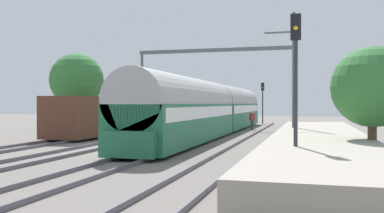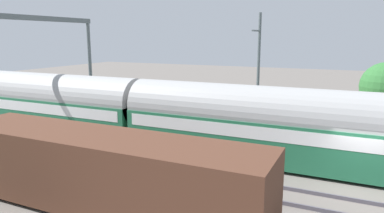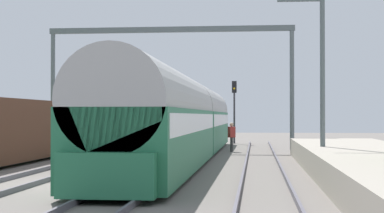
{
  "view_description": "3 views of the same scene",
  "coord_description": "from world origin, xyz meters",
  "px_view_note": "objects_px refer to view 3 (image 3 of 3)",
  "views": [
    {
      "loc": [
        9.12,
        -20.08,
        2.39
      ],
      "look_at": [
        1.92,
        5.66,
        2.2
      ],
      "focal_mm": 39.53,
      "sensor_mm": 36.0,
      "label": 1
    },
    {
      "loc": [
        -15.76,
        0.51,
        6.42
      ],
      "look_at": [
        1.84,
        8.69,
        2.61
      ],
      "focal_mm": 33.29,
      "sensor_mm": 36.0,
      "label": 2
    },
    {
      "loc": [
        5.48,
        -18.78,
        2.14
      ],
      "look_at": [
        0.96,
        25.35,
        2.79
      ],
      "focal_mm": 58.37,
      "sensor_mm": 36.0,
      "label": 3
    }
  ],
  "objects_px": {
    "freight_car": "(11,130)",
    "railway_signal_far": "(234,103)",
    "passenger_train": "(184,119)",
    "person_crossing": "(232,134)",
    "catenary_gantry": "(170,58)"
  },
  "relations": [
    {
      "from": "person_crossing",
      "to": "railway_signal_far",
      "type": "height_order",
      "value": "railway_signal_far"
    },
    {
      "from": "passenger_train",
      "to": "railway_signal_far",
      "type": "distance_m",
      "value": 17.13
    },
    {
      "from": "railway_signal_far",
      "to": "catenary_gantry",
      "type": "height_order",
      "value": "catenary_gantry"
    },
    {
      "from": "passenger_train",
      "to": "railway_signal_far",
      "type": "height_order",
      "value": "railway_signal_far"
    },
    {
      "from": "passenger_train",
      "to": "catenary_gantry",
      "type": "bearing_deg",
      "value": 102.5
    },
    {
      "from": "railway_signal_far",
      "to": "passenger_train",
      "type": "bearing_deg",
      "value": -96.44
    },
    {
      "from": "passenger_train",
      "to": "railway_signal_far",
      "type": "bearing_deg",
      "value": 83.56
    },
    {
      "from": "freight_car",
      "to": "person_crossing",
      "type": "xyz_separation_m",
      "value": [
        9.8,
        9.33,
        -0.44
      ]
    },
    {
      "from": "freight_car",
      "to": "person_crossing",
      "type": "distance_m",
      "value": 13.54
    },
    {
      "from": "passenger_train",
      "to": "freight_car",
      "type": "height_order",
      "value": "passenger_train"
    },
    {
      "from": "passenger_train",
      "to": "person_crossing",
      "type": "height_order",
      "value": "passenger_train"
    },
    {
      "from": "person_crossing",
      "to": "railway_signal_far",
      "type": "xyz_separation_m",
      "value": [
        -0.22,
        10.95,
        2.06
      ]
    },
    {
      "from": "passenger_train",
      "to": "freight_car",
      "type": "relative_size",
      "value": 2.53
    },
    {
      "from": "person_crossing",
      "to": "catenary_gantry",
      "type": "xyz_separation_m",
      "value": [
        -4.05,
        2.61,
        4.84
      ]
    },
    {
      "from": "freight_car",
      "to": "railway_signal_far",
      "type": "height_order",
      "value": "railway_signal_far"
    }
  ]
}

